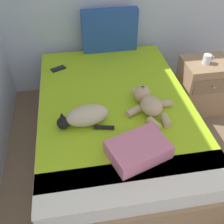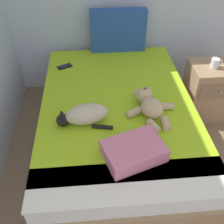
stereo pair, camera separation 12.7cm
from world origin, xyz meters
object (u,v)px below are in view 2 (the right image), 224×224
Objects in this scene: teddy_bear at (150,105)px; nightstand at (209,91)px; cat at (84,115)px; cell_phone at (65,66)px; mug at (215,63)px; bed at (117,124)px; throw_pillow at (134,151)px; patterned_cushion at (118,31)px.

teddy_bear reaches higher than nightstand.
cell_phone is at bearing 103.54° from cat.
mug is (0.75, 0.53, 0.04)m from teddy_bear.
bed is 0.83m from cell_phone.
teddy_bear is (0.25, -0.16, 0.34)m from bed.
throw_pillow reaches higher than bed.
bed is 1.11m from nightstand.
mug is at bearing -8.79° from cell_phone.
bed is at bearing -159.30° from nightstand.
cat is 3.64× the size of mug.
cat is 0.90× the size of teddy_bear.
throw_pillow is at bearing -113.40° from teddy_bear.
teddy_bear reaches higher than throw_pillow.
cat is 0.87m from cell_phone.
cell_phone is 1.51m from mug.
teddy_bear reaches higher than mug.
teddy_bear is 4.05× the size of mug.
patterned_cushion is at bearing 71.69° from cat.
nightstand is (1.04, 0.39, 0.03)m from bed.
nightstand is (1.32, 0.63, -0.32)m from cat.
teddy_bear is at bearing -45.90° from cell_phone.
cell_phone is (-0.48, 0.61, 0.28)m from bed.
cat is at bearing -108.31° from patterned_cushion.
bed is at bearing 148.46° from teddy_bear.
mug is (1.29, 0.61, 0.03)m from cat.
teddy_bear reaches higher than cell_phone.
cat reaches higher than throw_pillow.
teddy_bear is at bearing -144.73° from mug.
teddy_bear is 1.06m from cell_phone.
throw_pillow is 3.33× the size of mug.
throw_pillow is at bearing -48.95° from cat.
bed is 0.51m from cat.
cat reaches higher than bed.
cell_phone is 1.56m from nightstand.
bed is 12.02× the size of cell_phone.
patterned_cushion is 1.55m from throw_pillow.
teddy_bear is 1.22× the size of throw_pillow.
mug is at bearing 25.50° from cat.
patterned_cushion reaches higher than cat.
nightstand is at bearing 20.70° from bed.
patterned_cushion is at bearing 83.72° from bed.
teddy_bear is 0.92m from mug.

